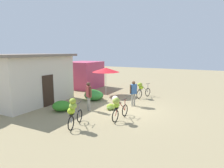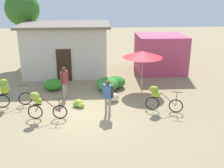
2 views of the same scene
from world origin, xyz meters
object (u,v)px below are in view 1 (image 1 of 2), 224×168
at_px(banana_pile_on_ground, 111,107).
at_px(person_bystander, 133,91).
at_px(person_vendor, 89,93).
at_px(bicycle_leftmost, 73,110).
at_px(produce_sack, 115,99).
at_px(shop_pink, 84,75).
at_px(market_umbrella, 106,70).
at_px(bicycle_center_loaded, 142,88).
at_px(building_low, 29,78).
at_px(bicycle_near_pile, 118,106).

relative_size(banana_pile_on_ground, person_bystander, 0.43).
relative_size(person_vendor, person_bystander, 1.04).
height_order(bicycle_leftmost, produce_sack, bicycle_leftmost).
xyz_separation_m(shop_pink, banana_pile_on_ground, (-5.29, -5.69, -1.11)).
xyz_separation_m(market_umbrella, bicycle_center_loaded, (0.26, -2.93, -1.30)).
relative_size(building_low, bicycle_leftmost, 3.48).
bearing_deg(person_bystander, produce_sack, 77.60).
bearing_deg(bicycle_leftmost, person_vendor, 19.19).
bearing_deg(market_umbrella, person_vendor, -164.83).
bearing_deg(banana_pile_on_ground, person_vendor, 124.10).
bearing_deg(produce_sack, shop_pink, 55.05).
xyz_separation_m(shop_pink, market_umbrella, (-1.84, -3.45, 0.77)).
bearing_deg(person_vendor, bicycle_near_pile, -109.23).
distance_m(bicycle_center_loaded, person_bystander, 2.37).
xyz_separation_m(building_low, banana_pile_on_ground, (1.07, -5.72, -1.53)).
distance_m(shop_pink, bicycle_near_pile, 9.72).
bearing_deg(person_bystander, building_low, 110.11).
bearing_deg(person_bystander, bicycle_center_loaded, 5.58).
bearing_deg(person_vendor, building_low, 93.95).
xyz_separation_m(market_umbrella, bicycle_leftmost, (-6.81, -2.05, -1.18)).
bearing_deg(person_vendor, bicycle_center_loaded, -21.95).
relative_size(shop_pink, market_umbrella, 1.45).
xyz_separation_m(shop_pink, person_bystander, (-3.93, -6.61, -0.26)).
relative_size(bicycle_leftmost, bicycle_near_pile, 0.95).
distance_m(banana_pile_on_ground, produce_sack, 1.77).
xyz_separation_m(market_umbrella, banana_pile_on_ground, (-3.46, -2.24, -1.88)).
bearing_deg(bicycle_leftmost, produce_sack, 3.85).
bearing_deg(person_vendor, person_bystander, -43.76).
height_order(building_low, shop_pink, building_low).
bearing_deg(bicycle_near_pile, bicycle_center_loaded, 5.45).
relative_size(shop_pink, produce_sack, 4.57).
bearing_deg(market_umbrella, bicycle_leftmost, -163.27).
relative_size(building_low, produce_sack, 8.18).
xyz_separation_m(shop_pink, bicycle_near_pile, (-6.84, -6.89, -0.51)).
height_order(bicycle_near_pile, produce_sack, bicycle_near_pile).
bearing_deg(banana_pile_on_ground, building_low, 100.54).
bearing_deg(bicycle_near_pile, market_umbrella, 34.49).
bearing_deg(person_vendor, produce_sack, -13.14).
distance_m(bicycle_leftmost, banana_pile_on_ground, 3.43).
height_order(shop_pink, person_vendor, shop_pink).
relative_size(market_umbrella, bicycle_leftmost, 1.34).
bearing_deg(produce_sack, bicycle_center_loaded, -31.25).
relative_size(building_low, bicycle_near_pile, 3.32).
height_order(building_low, person_bystander, building_low).
xyz_separation_m(banana_pile_on_ground, person_vendor, (-0.75, 1.10, 0.90)).
xyz_separation_m(market_umbrella, bicycle_near_pile, (-5.00, -3.44, -1.28)).
relative_size(market_umbrella, bicycle_near_pile, 1.28).
xyz_separation_m(shop_pink, person_vendor, (-6.04, -4.59, -0.21)).
bearing_deg(person_bystander, banana_pile_on_ground, 146.00).
height_order(market_umbrella, banana_pile_on_ground, market_umbrella).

